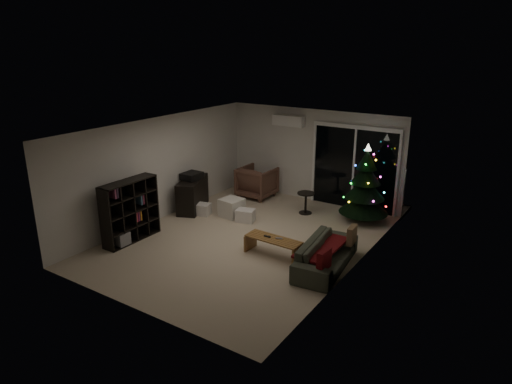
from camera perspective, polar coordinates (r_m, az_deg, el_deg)
room at (r=10.78m, az=5.05°, el=1.17°), size 6.50×7.51×2.60m
bookshelf at (r=10.39m, az=-16.07°, el=-2.10°), size 0.70×1.41×1.37m
media_cabinet at (r=11.96m, az=-7.94°, el=-0.26°), size 0.96×1.39×0.81m
stereo at (r=11.81m, az=-8.04°, el=2.00°), size 0.41×0.49×0.17m
armchair at (r=12.79m, az=0.13°, el=1.26°), size 0.93×0.96×0.86m
ottoman at (r=11.42m, az=-3.05°, el=-1.95°), size 0.56×0.56×0.46m
cardboard_box_a at (r=11.61m, az=-6.76°, el=-2.15°), size 0.47×0.40×0.29m
cardboard_box_b at (r=11.12m, az=-1.34°, el=-2.94°), size 0.50×0.43×0.30m
side_table at (r=11.65m, az=6.23°, el=-1.38°), size 0.55×0.55×0.55m
floor_lamp at (r=13.15m, az=2.83°, el=3.90°), size 0.29×0.29×1.83m
sofa at (r=8.96m, az=8.75°, el=-7.71°), size 0.95×1.98×0.56m
sofa_throw at (r=8.95m, az=8.20°, el=-6.85°), size 0.60×1.37×0.05m
cushion_a at (r=9.34m, az=11.89°, el=-5.29°), size 0.14×0.37×0.37m
cushion_b at (r=8.24m, az=8.51°, el=-8.39°), size 0.14×0.37×0.37m
coffee_table at (r=9.38m, az=2.19°, el=-6.88°), size 1.21×0.46×0.38m
remote_a at (r=9.37m, az=1.41°, el=-5.57°), size 0.15×0.04×0.02m
remote_b at (r=9.29m, az=2.89°, el=-5.80°), size 0.14×0.08×0.02m
christmas_tree at (r=11.20m, az=13.50°, el=1.09°), size 1.32×1.32×1.92m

